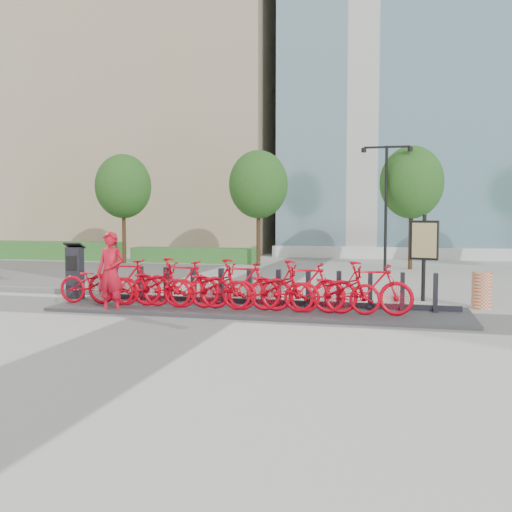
% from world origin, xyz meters
% --- Properties ---
extents(ground, '(120.00, 120.00, 0.00)m').
position_xyz_m(ground, '(0.00, 0.00, 0.00)').
color(ground, '#B7B7AD').
extents(tan_building, '(26.00, 16.00, 30.00)m').
position_xyz_m(tan_building, '(-16.00, 26.00, 15.00)').
color(tan_building, tan).
rests_on(tan_building, ground).
extents(gravel_patch, '(14.00, 14.00, 0.00)m').
position_xyz_m(gravel_patch, '(-10.00, 7.00, 0.01)').
color(gravel_patch, '#55534F').
rests_on(gravel_patch, ground).
extents(hedge_a, '(10.00, 1.40, 0.90)m').
position_xyz_m(hedge_a, '(-14.00, 13.50, 0.45)').
color(hedge_a, '#2D7134').
rests_on(hedge_a, ground).
extents(hedge_b, '(6.00, 1.20, 0.70)m').
position_xyz_m(hedge_b, '(-5.00, 13.20, 0.35)').
color(hedge_b, '#2D7134').
rests_on(hedge_b, ground).
extents(tree_0, '(2.60, 2.60, 5.10)m').
position_xyz_m(tree_0, '(-8.00, 12.00, 3.59)').
color(tree_0, '#4C361C').
rests_on(tree_0, ground).
extents(tree_1, '(2.60, 2.60, 5.10)m').
position_xyz_m(tree_1, '(-1.50, 12.00, 3.59)').
color(tree_1, '#4C361C').
rests_on(tree_1, ground).
extents(tree_2, '(2.60, 2.60, 5.10)m').
position_xyz_m(tree_2, '(5.00, 12.00, 3.59)').
color(tree_2, '#4C361C').
rests_on(tree_2, ground).
extents(streetlamp, '(2.00, 0.20, 5.00)m').
position_xyz_m(streetlamp, '(4.00, 11.00, 3.13)').
color(streetlamp, black).
rests_on(streetlamp, ground).
extents(dock_pad, '(9.60, 2.40, 0.08)m').
position_xyz_m(dock_pad, '(1.30, 0.30, 0.04)').
color(dock_pad, '#38383B').
rests_on(dock_pad, ground).
extents(dock_rail_posts, '(8.02, 0.50, 0.85)m').
position_xyz_m(dock_rail_posts, '(1.36, 0.77, 0.51)').
color(dock_rail_posts, black).
rests_on(dock_rail_posts, dock_pad).
extents(bike_0, '(1.98, 0.69, 1.04)m').
position_xyz_m(bike_0, '(-2.60, -0.05, 0.60)').
color(bike_0, '#C70011').
rests_on(bike_0, dock_pad).
extents(bike_1, '(1.92, 0.54, 1.15)m').
position_xyz_m(bike_1, '(-1.88, -0.05, 0.66)').
color(bike_1, '#C70011').
rests_on(bike_1, dock_pad).
extents(bike_2, '(1.98, 0.69, 1.04)m').
position_xyz_m(bike_2, '(-1.16, -0.05, 0.60)').
color(bike_2, '#C70011').
rests_on(bike_2, dock_pad).
extents(bike_3, '(1.92, 0.54, 1.15)m').
position_xyz_m(bike_3, '(-0.44, -0.05, 0.66)').
color(bike_3, '#C70011').
rests_on(bike_3, dock_pad).
extents(bike_4, '(1.98, 0.69, 1.04)m').
position_xyz_m(bike_4, '(0.28, -0.05, 0.60)').
color(bike_4, '#C70011').
rests_on(bike_4, dock_pad).
extents(bike_5, '(1.92, 0.54, 1.15)m').
position_xyz_m(bike_5, '(1.00, -0.05, 0.66)').
color(bike_5, '#C70011').
rests_on(bike_5, dock_pad).
extents(bike_6, '(1.98, 0.69, 1.04)m').
position_xyz_m(bike_6, '(1.72, -0.05, 0.60)').
color(bike_6, '#C70011').
rests_on(bike_6, dock_pad).
extents(bike_7, '(1.92, 0.54, 1.15)m').
position_xyz_m(bike_7, '(2.44, -0.05, 0.66)').
color(bike_7, '#C70011').
rests_on(bike_7, dock_pad).
extents(bike_8, '(1.98, 0.69, 1.04)m').
position_xyz_m(bike_8, '(3.16, -0.05, 0.60)').
color(bike_8, '#C70011').
rests_on(bike_8, dock_pad).
extents(bike_9, '(1.92, 0.54, 1.15)m').
position_xyz_m(bike_9, '(3.88, -0.05, 0.66)').
color(bike_9, '#C70011').
rests_on(bike_9, dock_pad).
extents(kiosk, '(0.49, 0.43, 1.46)m').
position_xyz_m(kiosk, '(-3.60, 0.61, 0.78)').
color(kiosk, black).
rests_on(kiosk, dock_pad).
extents(worker_red, '(0.71, 0.49, 1.86)m').
position_xyz_m(worker_red, '(-1.85, -0.75, 0.93)').
color(worker_red, red).
rests_on(worker_red, ground).
extents(construction_barrel, '(0.55, 0.55, 0.89)m').
position_xyz_m(construction_barrel, '(6.44, 1.96, 0.44)').
color(construction_barrel, '#DC4E00').
rests_on(construction_barrel, ground).
extents(map_sign, '(0.73, 0.34, 2.25)m').
position_xyz_m(map_sign, '(5.14, 2.87, 1.49)').
color(map_sign, black).
rests_on(map_sign, ground).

